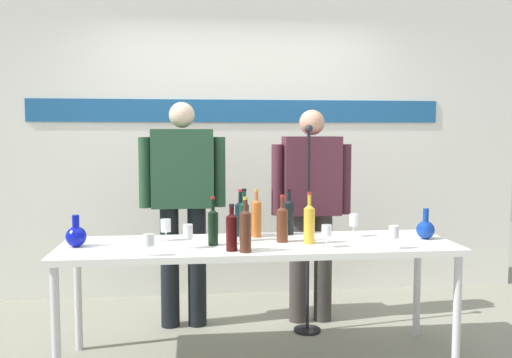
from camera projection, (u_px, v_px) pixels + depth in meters
back_wall at (238, 130)px, 5.03m from camera, size 5.28×0.11×3.00m
display_table at (259, 252)px, 3.55m from camera, size 2.52×0.71×0.77m
decanter_blue_left at (76, 236)px, 3.42m from camera, size 0.13×0.13×0.20m
decanter_blue_right at (425, 229)px, 3.67m from camera, size 0.12×0.12×0.21m
presenter_left at (183, 198)px, 4.16m from camera, size 0.65×0.22×1.71m
presenter_right at (311, 201)px, 4.28m from camera, size 0.63×0.22×1.65m
wine_bottle_0 at (289, 215)px, 3.84m from camera, size 0.07×0.07×0.32m
wine_bottle_1 at (244, 219)px, 3.60m from camera, size 0.06×0.06×0.34m
wine_bottle_2 at (309, 223)px, 3.51m from camera, size 0.07×0.07×0.33m
wine_bottle_3 at (232, 230)px, 3.30m from camera, size 0.07×0.07×0.28m
wine_bottle_4 at (246, 229)px, 3.26m from camera, size 0.07×0.07×0.33m
wine_bottle_5 at (213, 226)px, 3.46m from camera, size 0.06×0.06×0.31m
wine_bottle_6 at (282, 223)px, 3.57m from camera, size 0.07×0.07×0.31m
wine_bottle_7 at (240, 217)px, 3.77m from camera, size 0.07×0.07×0.32m
wine_bottle_8 at (256, 217)px, 3.74m from camera, size 0.07×0.07×0.33m
wine_glass_left_0 at (149, 240)px, 3.16m from camera, size 0.07×0.07×0.13m
wine_glass_left_1 at (166, 226)px, 3.61m from camera, size 0.07×0.07×0.14m
wine_glass_left_2 at (188, 232)px, 3.37m from camera, size 0.06×0.06×0.15m
wine_glass_right_0 at (327, 231)px, 3.40m from camera, size 0.06×0.06×0.14m
wine_glass_right_1 at (394, 232)px, 3.36m from camera, size 0.06×0.06×0.14m
wine_glass_right_2 at (354, 221)px, 3.74m from camera, size 0.06×0.06×0.16m
microphone_stand at (308, 263)px, 4.07m from camera, size 0.20×0.20×1.54m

